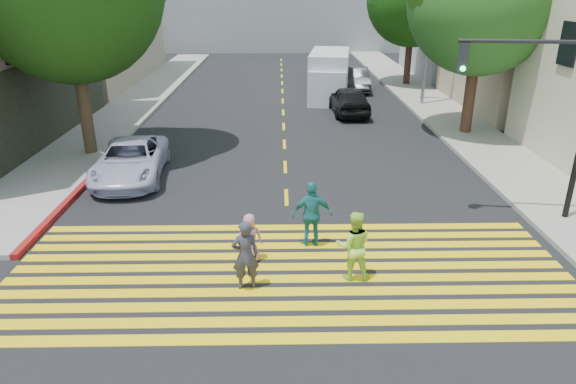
{
  "coord_description": "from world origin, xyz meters",
  "views": [
    {
      "loc": [
        -0.22,
        -9.4,
        6.42
      ],
      "look_at": [
        0.0,
        3.0,
        1.4
      ],
      "focal_mm": 32.0,
      "sensor_mm": 36.0,
      "label": 1
    }
  ],
  "objects_px": {
    "dark_car_parked": "(356,79)",
    "pedestrian_woman": "(354,246)",
    "pedestrian_man": "(245,255)",
    "pedestrian_extra": "(312,214)",
    "white_sedan": "(131,160)",
    "pedestrian_child": "(250,238)",
    "silver_car": "(323,67)",
    "white_van": "(329,77)",
    "traffic_signal": "(551,101)",
    "dark_car_near": "(349,100)"
  },
  "relations": [
    {
      "from": "dark_car_near",
      "to": "silver_car",
      "type": "distance_m",
      "value": 12.77
    },
    {
      "from": "silver_car",
      "to": "dark_car_parked",
      "type": "relative_size",
      "value": 0.98
    },
    {
      "from": "pedestrian_man",
      "to": "pedestrian_woman",
      "type": "bearing_deg",
      "value": 177.78
    },
    {
      "from": "pedestrian_man",
      "to": "silver_car",
      "type": "height_order",
      "value": "pedestrian_man"
    },
    {
      "from": "pedestrian_child",
      "to": "pedestrian_extra",
      "type": "bearing_deg",
      "value": -155.81
    },
    {
      "from": "pedestrian_man",
      "to": "pedestrian_woman",
      "type": "relative_size",
      "value": 0.99
    },
    {
      "from": "white_sedan",
      "to": "white_van",
      "type": "bearing_deg",
      "value": 54.4
    },
    {
      "from": "pedestrian_child",
      "to": "white_sedan",
      "type": "xyz_separation_m",
      "value": [
        -4.52,
        6.0,
        0.04
      ]
    },
    {
      "from": "pedestrian_child",
      "to": "pedestrian_extra",
      "type": "distance_m",
      "value": 1.79
    },
    {
      "from": "dark_car_parked",
      "to": "pedestrian_woman",
      "type": "bearing_deg",
      "value": -95.25
    },
    {
      "from": "pedestrian_man",
      "to": "dark_car_parked",
      "type": "relative_size",
      "value": 0.38
    },
    {
      "from": "traffic_signal",
      "to": "pedestrian_child",
      "type": "bearing_deg",
      "value": -156.37
    },
    {
      "from": "pedestrian_extra",
      "to": "pedestrian_woman",
      "type": "bearing_deg",
      "value": 113.32
    },
    {
      "from": "white_sedan",
      "to": "white_van",
      "type": "relative_size",
      "value": 0.8
    },
    {
      "from": "pedestrian_man",
      "to": "traffic_signal",
      "type": "xyz_separation_m",
      "value": [
        8.1,
        3.53,
        2.67
      ]
    },
    {
      "from": "pedestrian_man",
      "to": "pedestrian_child",
      "type": "relative_size",
      "value": 1.33
    },
    {
      "from": "dark_car_parked",
      "to": "white_van",
      "type": "relative_size",
      "value": 0.72
    },
    {
      "from": "pedestrian_man",
      "to": "pedestrian_extra",
      "type": "height_order",
      "value": "pedestrian_extra"
    },
    {
      "from": "pedestrian_man",
      "to": "traffic_signal",
      "type": "height_order",
      "value": "traffic_signal"
    },
    {
      "from": "dark_car_parked",
      "to": "white_sedan",
      "type": "bearing_deg",
      "value": -119.32
    },
    {
      "from": "pedestrian_man",
      "to": "pedestrian_extra",
      "type": "xyz_separation_m",
      "value": [
        1.61,
        2.03,
        0.06
      ]
    },
    {
      "from": "pedestrian_child",
      "to": "silver_car",
      "type": "height_order",
      "value": "pedestrian_child"
    },
    {
      "from": "pedestrian_extra",
      "to": "white_sedan",
      "type": "xyz_separation_m",
      "value": [
        -6.1,
        5.21,
        -0.22
      ]
    },
    {
      "from": "white_sedan",
      "to": "silver_car",
      "type": "xyz_separation_m",
      "value": [
        8.62,
        22.42,
        -0.05
      ]
    },
    {
      "from": "silver_car",
      "to": "white_sedan",
      "type": "bearing_deg",
      "value": 77.1
    },
    {
      "from": "pedestrian_man",
      "to": "dark_car_parked",
      "type": "bearing_deg",
      "value": -114.9
    },
    {
      "from": "dark_car_near",
      "to": "dark_car_parked",
      "type": "bearing_deg",
      "value": -103.85
    },
    {
      "from": "pedestrian_child",
      "to": "white_sedan",
      "type": "bearing_deg",
      "value": -55.35
    },
    {
      "from": "pedestrian_man",
      "to": "dark_car_near",
      "type": "bearing_deg",
      "value": -115.91
    },
    {
      "from": "traffic_signal",
      "to": "pedestrian_woman",
      "type": "bearing_deg",
      "value": -142.99
    },
    {
      "from": "pedestrian_woman",
      "to": "dark_car_parked",
      "type": "bearing_deg",
      "value": -96.78
    },
    {
      "from": "white_sedan",
      "to": "silver_car",
      "type": "height_order",
      "value": "white_sedan"
    },
    {
      "from": "dark_car_near",
      "to": "silver_car",
      "type": "relative_size",
      "value": 1.03
    },
    {
      "from": "traffic_signal",
      "to": "white_van",
      "type": "bearing_deg",
      "value": 111.73
    },
    {
      "from": "pedestrian_woman",
      "to": "pedestrian_extra",
      "type": "relative_size",
      "value": 0.95
    },
    {
      "from": "white_van",
      "to": "traffic_signal",
      "type": "distance_m",
      "value": 18.1
    },
    {
      "from": "pedestrian_woman",
      "to": "silver_car",
      "type": "distance_m",
      "value": 29.33
    },
    {
      "from": "pedestrian_child",
      "to": "white_sedan",
      "type": "distance_m",
      "value": 7.51
    },
    {
      "from": "white_van",
      "to": "dark_car_parked",
      "type": "bearing_deg",
      "value": 60.03
    },
    {
      "from": "pedestrian_child",
      "to": "dark_car_parked",
      "type": "distance_m",
      "value": 23.04
    },
    {
      "from": "dark_car_parked",
      "to": "traffic_signal",
      "type": "bearing_deg",
      "value": -80.53
    },
    {
      "from": "silver_car",
      "to": "white_van",
      "type": "bearing_deg",
      "value": 95.87
    },
    {
      "from": "white_sedan",
      "to": "traffic_signal",
      "type": "distance_m",
      "value": 13.43
    },
    {
      "from": "white_sedan",
      "to": "pedestrian_extra",
      "type": "bearing_deg",
      "value": -45.02
    },
    {
      "from": "pedestrian_man",
      "to": "silver_car",
      "type": "xyz_separation_m",
      "value": [
        4.13,
        29.67,
        -0.21
      ]
    },
    {
      "from": "pedestrian_man",
      "to": "dark_car_parked",
      "type": "xyz_separation_m",
      "value": [
        5.81,
        23.55,
        -0.12
      ]
    },
    {
      "from": "pedestrian_extra",
      "to": "traffic_signal",
      "type": "distance_m",
      "value": 7.16
    },
    {
      "from": "pedestrian_child",
      "to": "silver_car",
      "type": "xyz_separation_m",
      "value": [
        4.1,
        28.42,
        -0.01
      ]
    },
    {
      "from": "pedestrian_extra",
      "to": "silver_car",
      "type": "height_order",
      "value": "pedestrian_extra"
    },
    {
      "from": "pedestrian_woman",
      "to": "traffic_signal",
      "type": "xyz_separation_m",
      "value": [
        5.63,
        3.14,
        2.66
      ]
    }
  ]
}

